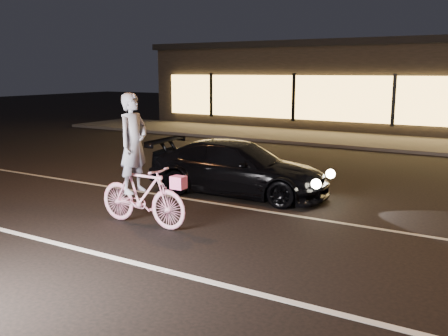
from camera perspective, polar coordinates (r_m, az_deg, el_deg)
The scene contains 7 objects.
ground at distance 8.70m, azimuth -3.04°, elevation -7.79°, with size 90.00×90.00×0.00m, color black.
lane_stripe_near at distance 7.57m, azimuth -9.45°, elevation -10.83°, with size 60.00×0.12×0.01m, color silver.
lane_stripe_far at distance 10.34m, azimuth 3.13°, elevation -4.69°, with size 60.00×0.10×0.01m, color gray.
sidewalk at distance 20.54m, azimuth 17.50°, elevation 2.85°, with size 30.00×4.00×0.12m, color #383533.
storefront at distance 26.22m, azimuth 20.83°, elevation 8.90°, with size 25.40×8.42×4.20m.
cyclist at distance 9.22m, azimuth -9.60°, elevation -1.28°, with size 1.92×0.66×2.42m.
sedan at distance 11.44m, azimuth 1.61°, elevation -0.02°, with size 4.33×2.01×1.22m.
Camera 1 is at (4.58, -6.84, 2.81)m, focal length 40.00 mm.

